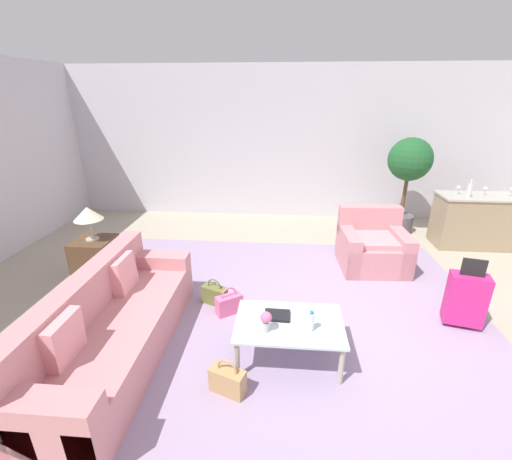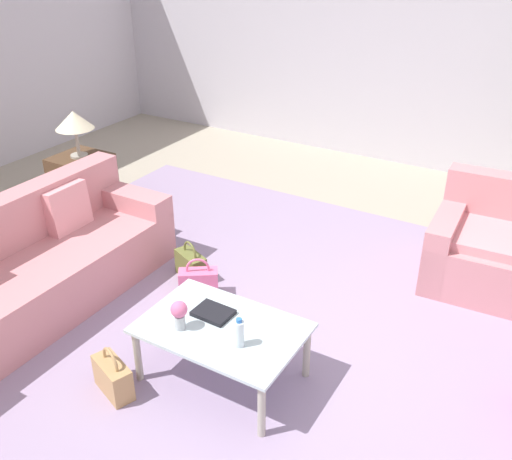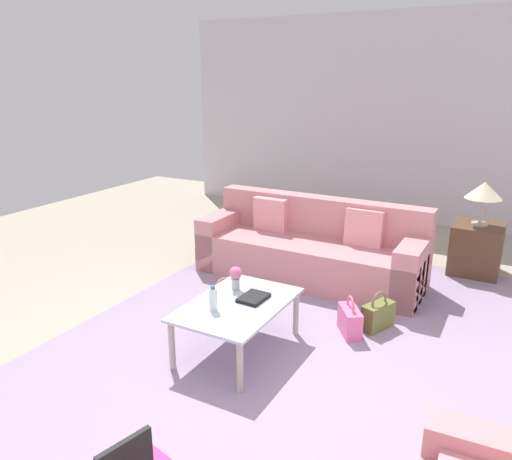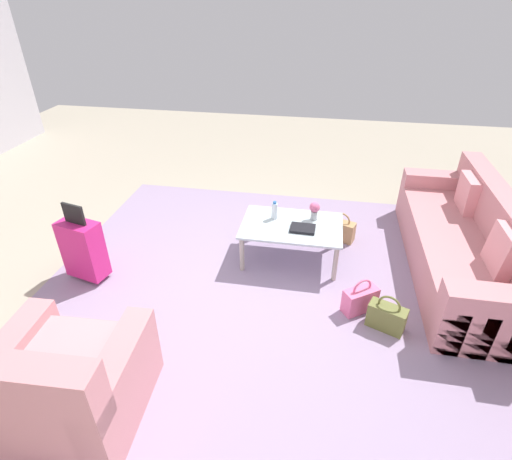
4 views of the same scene
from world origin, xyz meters
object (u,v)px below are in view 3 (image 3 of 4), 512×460
Objects in this scene: water_bottle at (213,299)px; flower_vase at (236,276)px; side_table at (476,249)px; couch at (312,250)px; table_lamp at (484,191)px; handbag_tan at (224,300)px; coffee_table at (238,309)px; coffee_table_book at (254,298)px; handbag_olive at (378,315)px; handbag_pink at (350,320)px.

water_bottle is 0.42m from flower_vase.
couch is at bearing -57.75° from side_table.
table_lamp reaches higher than handbag_tan.
coffee_table_book is at bearing 146.31° from coffee_table.
couch is 6.93× the size of handbag_olive.
handbag_tan and handbag_olive have the same top height.
table_lamp is at bearing 159.34° from handbag_pink.
handbag_pink is (-0.49, 0.86, -0.42)m from flower_vase.
handbag_tan is at bearing -133.98° from flower_vase.
side_table is (-2.58, 1.65, -0.27)m from flower_vase.
table_lamp reaches higher than coffee_table.
side_table reaches higher than handbag_tan.
handbag_pink is at bearing 98.24° from handbag_tan.
water_bottle is at bearing -26.57° from coffee_table.
flower_vase is (1.57, -0.05, 0.25)m from couch.
side_table is (-1.01, 1.60, -0.02)m from couch.
couch is at bearing -142.93° from handbag_pink.
handbag_tan is at bearing -41.27° from side_table.
couch reaches higher than side_table.
table_lamp is 1.37× the size of handbag_pink.
coffee_table is 0.32m from flower_vase.
water_bottle is 3.43m from table_lamp.
flower_vase is 0.42× the size of table_lamp.
handbag_olive is at bearing 105.75° from handbag_tan.
couch is at bearing 180.00° from water_bottle.
flower_vase is 3.07m from side_table.
couch is 1.79m from coffee_table.
coffee_table is 2.95× the size of handbag_tan.
handbag_tan is at bearing -41.27° from table_lamp.
coffee_table_book is at bearing -27.92° from side_table.
side_table is at bearing 180.00° from table_lamp.
water_bottle is (1.99, -0.00, 0.22)m from couch.
handbag_tan is 1.44m from handbag_olive.
side_table reaches higher than handbag_olive.
water_bottle reaches higher than coffee_table.
couch is 9.76× the size of coffee_table_book.
couch is at bearing -172.12° from coffee_table_book.
coffee_table_book is 0.44× the size of side_table.
water_bottle is 3.41m from side_table.
handbag_olive is (1.87, -0.60, -0.83)m from table_lamp.
handbag_olive is at bearing -17.75° from side_table.
table_lamp is (-2.68, 1.42, 0.51)m from coffee_table_book.
table_lamp is at bearing 122.25° from couch.
handbag_pink and handbag_olive have the same top height.
water_bottle is 0.42× the size of table_lamp.
coffee_table_book is 0.77m from handbag_tan.
side_table is at bearing 147.40° from flower_vase.
handbag_olive is (1.87, -0.60, -0.16)m from side_table.
coffee_table_book is 3.04m from side_table.
side_table is 1.60× the size of handbag_tan.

